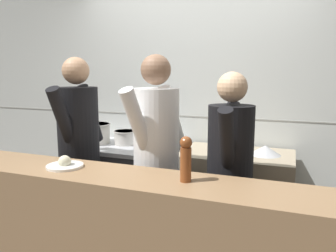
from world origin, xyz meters
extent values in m
cube|color=silver|center=(0.00, 1.36, 1.30)|extent=(8.00, 0.06, 2.60)
cube|color=gray|center=(0.00, 1.32, 1.15)|extent=(8.00, 0.00, 0.01)
cube|color=#38383D|center=(-0.60, 0.96, 0.41)|extent=(1.13, 0.70, 0.83)
cube|color=#B7BABF|center=(-0.60, 0.96, 0.85)|extent=(1.15, 0.71, 0.04)
cube|color=#B7BABF|center=(-0.60, 0.62, 0.48)|extent=(1.02, 0.03, 0.10)
cube|color=gray|center=(0.53, 0.96, 0.44)|extent=(0.99, 0.65, 0.89)
cube|color=#93704C|center=(-0.07, -0.17, 0.48)|extent=(2.69, 0.45, 0.96)
cylinder|color=beige|center=(-0.96, 0.93, 0.97)|extent=(0.32, 0.32, 0.21)
cylinder|color=beige|center=(-0.96, 0.93, 1.07)|extent=(0.34, 0.34, 0.01)
cylinder|color=beige|center=(-0.63, 0.99, 0.94)|extent=(0.22, 0.22, 0.14)
cylinder|color=beige|center=(-0.63, 0.99, 1.01)|extent=(0.24, 0.24, 0.01)
cylinder|color=#B7BABF|center=(-0.22, 0.98, 0.96)|extent=(0.26, 0.26, 0.18)
cylinder|color=#B7BABF|center=(-0.22, 0.98, 1.04)|extent=(0.27, 0.27, 0.01)
cone|color=#B7BABF|center=(0.77, 0.97, 0.93)|extent=(0.27, 0.27, 0.08)
cylinder|color=white|center=(-0.48, -0.17, 0.96)|extent=(0.25, 0.25, 0.02)
sphere|color=beige|center=(-0.48, -0.17, 1.00)|extent=(0.09, 0.09, 0.09)
cylinder|color=brown|center=(0.40, -0.15, 1.06)|extent=(0.07, 0.07, 0.21)
sphere|color=brown|center=(0.40, -0.15, 1.20)|extent=(0.07, 0.07, 0.07)
cube|color=black|center=(-0.75, 0.37, 0.41)|extent=(0.31, 0.21, 0.81)
cylinder|color=black|center=(-0.75, 0.37, 1.15)|extent=(0.38, 0.38, 0.67)
sphere|color=tan|center=(-0.75, 0.37, 1.62)|extent=(0.23, 0.23, 0.23)
cylinder|color=black|center=(-0.77, 0.58, 1.23)|extent=(0.13, 0.34, 0.56)
cylinder|color=black|center=(-0.74, 0.16, 1.23)|extent=(0.13, 0.34, 0.56)
cube|color=black|center=(0.00, 0.33, 0.41)|extent=(0.34, 0.27, 0.82)
cylinder|color=white|center=(0.00, 0.33, 1.15)|extent=(0.44, 0.44, 0.67)
sphere|color=#8C664C|center=(0.00, 0.33, 1.63)|extent=(0.23, 0.23, 0.23)
cylinder|color=white|center=(0.06, 0.53, 1.23)|extent=(0.20, 0.35, 0.56)
cylinder|color=white|center=(-0.05, 0.13, 1.23)|extent=(0.20, 0.35, 0.56)
cube|color=black|center=(0.58, 0.34, 0.38)|extent=(0.29, 0.19, 0.75)
cylinder|color=black|center=(0.58, 0.34, 1.07)|extent=(0.34, 0.34, 0.62)
sphere|color=#D8AD84|center=(0.58, 0.34, 1.51)|extent=(0.21, 0.21, 0.21)
cylinder|color=black|center=(0.57, 0.53, 1.14)|extent=(0.11, 0.32, 0.52)
cylinder|color=black|center=(0.58, 0.15, 1.14)|extent=(0.11, 0.32, 0.52)
camera|label=1|loc=(0.97, -1.96, 1.60)|focal=35.00mm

